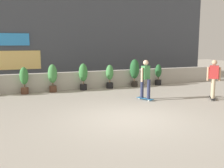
{
  "coord_description": "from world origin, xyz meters",
  "views": [
    {
      "loc": [
        -3.48,
        -7.42,
        2.4
      ],
      "look_at": [
        0.0,
        1.5,
        0.9
      ],
      "focal_mm": 42.2,
      "sensor_mm": 36.0,
      "label": 1
    }
  ],
  "objects_px": {
    "skater_far_left": "(214,78)",
    "skater_by_wall_left": "(146,78)",
    "potted_plant_2": "(53,76)",
    "potted_plant_4": "(110,75)",
    "potted_plant_5": "(135,71)",
    "potted_plant_6": "(158,74)",
    "potted_plant_1": "(24,79)",
    "potted_plant_3": "(83,75)"
  },
  "relations": [
    {
      "from": "potted_plant_2",
      "to": "skater_far_left",
      "type": "distance_m",
      "value": 7.44
    },
    {
      "from": "potted_plant_5",
      "to": "skater_by_wall_left",
      "type": "bearing_deg",
      "value": -108.55
    },
    {
      "from": "potted_plant_2",
      "to": "skater_by_wall_left",
      "type": "bearing_deg",
      "value": -44.34
    },
    {
      "from": "potted_plant_1",
      "to": "skater_by_wall_left",
      "type": "bearing_deg",
      "value": -34.98
    },
    {
      "from": "potted_plant_4",
      "to": "skater_far_left",
      "type": "relative_size",
      "value": 0.74
    },
    {
      "from": "potted_plant_6",
      "to": "skater_by_wall_left",
      "type": "bearing_deg",
      "value": -128.54
    },
    {
      "from": "potted_plant_5",
      "to": "skater_far_left",
      "type": "height_order",
      "value": "skater_far_left"
    },
    {
      "from": "potted_plant_3",
      "to": "potted_plant_5",
      "type": "relative_size",
      "value": 0.9
    },
    {
      "from": "skater_far_left",
      "to": "skater_by_wall_left",
      "type": "distance_m",
      "value": 2.92
    },
    {
      "from": "potted_plant_5",
      "to": "skater_by_wall_left",
      "type": "relative_size",
      "value": 0.89
    },
    {
      "from": "potted_plant_1",
      "to": "potted_plant_2",
      "type": "height_order",
      "value": "potted_plant_2"
    },
    {
      "from": "skater_by_wall_left",
      "to": "potted_plant_3",
      "type": "bearing_deg",
      "value": 118.93
    },
    {
      "from": "potted_plant_3",
      "to": "potted_plant_1",
      "type": "bearing_deg",
      "value": 180.0
    },
    {
      "from": "potted_plant_2",
      "to": "potted_plant_5",
      "type": "height_order",
      "value": "potted_plant_5"
    },
    {
      "from": "potted_plant_5",
      "to": "potted_plant_4",
      "type": "bearing_deg",
      "value": 180.0
    },
    {
      "from": "potted_plant_2",
      "to": "skater_by_wall_left",
      "type": "relative_size",
      "value": 0.81
    },
    {
      "from": "potted_plant_4",
      "to": "potted_plant_6",
      "type": "bearing_deg",
      "value": -0.0
    },
    {
      "from": "potted_plant_2",
      "to": "potted_plant_4",
      "type": "height_order",
      "value": "potted_plant_2"
    },
    {
      "from": "potted_plant_6",
      "to": "potted_plant_2",
      "type": "bearing_deg",
      "value": 180.0
    },
    {
      "from": "potted_plant_1",
      "to": "potted_plant_5",
      "type": "xyz_separation_m",
      "value": [
        5.79,
        -0.0,
        0.18
      ]
    },
    {
      "from": "potted_plant_5",
      "to": "potted_plant_1",
      "type": "bearing_deg",
      "value": 180.0
    },
    {
      "from": "potted_plant_1",
      "to": "potted_plant_4",
      "type": "distance_m",
      "value": 4.33
    },
    {
      "from": "skater_by_wall_left",
      "to": "potted_plant_5",
      "type": "bearing_deg",
      "value": 71.45
    },
    {
      "from": "potted_plant_5",
      "to": "potted_plant_6",
      "type": "relative_size",
      "value": 1.27
    },
    {
      "from": "potted_plant_1",
      "to": "potted_plant_5",
      "type": "relative_size",
      "value": 0.84
    },
    {
      "from": "potted_plant_1",
      "to": "skater_by_wall_left",
      "type": "distance_m",
      "value": 5.73
    },
    {
      "from": "potted_plant_2",
      "to": "potted_plant_4",
      "type": "distance_m",
      "value": 3.0
    },
    {
      "from": "potted_plant_2",
      "to": "potted_plant_3",
      "type": "bearing_deg",
      "value": 0.0
    },
    {
      "from": "potted_plant_1",
      "to": "potted_plant_3",
      "type": "distance_m",
      "value": 2.88
    },
    {
      "from": "potted_plant_3",
      "to": "skater_by_wall_left",
      "type": "height_order",
      "value": "skater_by_wall_left"
    },
    {
      "from": "potted_plant_1",
      "to": "skater_by_wall_left",
      "type": "height_order",
      "value": "skater_by_wall_left"
    },
    {
      "from": "potted_plant_2",
      "to": "potted_plant_3",
      "type": "xyz_separation_m",
      "value": [
        1.54,
        0.0,
        -0.0
      ]
    },
    {
      "from": "potted_plant_3",
      "to": "potted_plant_5",
      "type": "distance_m",
      "value": 2.92
    },
    {
      "from": "skater_by_wall_left",
      "to": "skater_far_left",
      "type": "bearing_deg",
      "value": -18.72
    },
    {
      "from": "potted_plant_3",
      "to": "potted_plant_4",
      "type": "xyz_separation_m",
      "value": [
        1.45,
        0.0,
        -0.09
      ]
    },
    {
      "from": "skater_by_wall_left",
      "to": "potted_plant_6",
      "type": "bearing_deg",
      "value": 51.46
    },
    {
      "from": "potted_plant_2",
      "to": "potted_plant_6",
      "type": "height_order",
      "value": "potted_plant_2"
    },
    {
      "from": "potted_plant_1",
      "to": "potted_plant_2",
      "type": "bearing_deg",
      "value": -0.0
    },
    {
      "from": "potted_plant_6",
      "to": "skater_by_wall_left",
      "type": "height_order",
      "value": "skater_by_wall_left"
    },
    {
      "from": "potted_plant_4",
      "to": "potted_plant_5",
      "type": "relative_size",
      "value": 0.83
    },
    {
      "from": "potted_plant_5",
      "to": "skater_far_left",
      "type": "bearing_deg",
      "value": -68.52
    },
    {
      "from": "potted_plant_5",
      "to": "potted_plant_6",
      "type": "bearing_deg",
      "value": 0.0
    }
  ]
}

